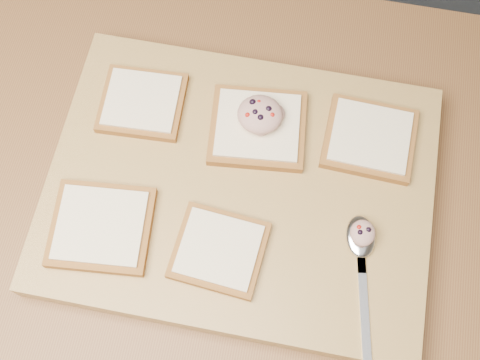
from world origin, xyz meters
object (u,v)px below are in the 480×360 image
object	(u,v)px
spoon	(361,247)
tuna_salad_dollop	(260,114)
bread_far_center	(258,127)
cutting_board	(240,189)

from	to	relation	value
spoon	tuna_salad_dollop	bearing A→B (deg)	136.80
tuna_salad_dollop	spoon	world-z (taller)	tuna_salad_dollop
tuna_salad_dollop	bread_far_center	bearing A→B (deg)	-97.50
cutting_board	bread_far_center	world-z (taller)	bread_far_center
spoon	cutting_board	bearing A→B (deg)	160.90
bread_far_center	spoon	size ratio (longest dim) A/B	0.74
bread_far_center	tuna_salad_dollop	xyz separation A→B (m)	(0.00, 0.01, 0.02)
tuna_salad_dollop	spoon	size ratio (longest dim) A/B	0.32
bread_far_center	tuna_salad_dollop	bearing A→B (deg)	82.50
bread_far_center	spoon	world-z (taller)	bread_far_center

